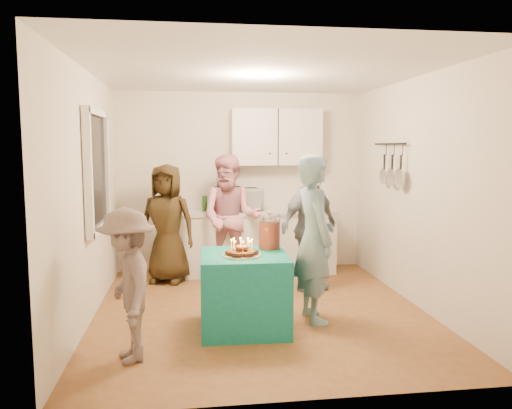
{
  "coord_description": "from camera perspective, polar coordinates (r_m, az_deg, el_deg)",
  "views": [
    {
      "loc": [
        -0.77,
        -5.32,
        1.81
      ],
      "look_at": [
        0.0,
        0.35,
        1.15
      ],
      "focal_mm": 35.0,
      "sensor_mm": 36.0,
      "label": 1
    }
  ],
  "objects": [
    {
      "name": "counter",
      "position": [
        7.22,
        0.14,
        -4.44
      ],
      "size": [
        2.2,
        0.58,
        0.86
      ],
      "primitive_type": "cube",
      "color": "white",
      "rests_on": "floor"
    },
    {
      "name": "back_wall",
      "position": [
        7.37,
        -1.72,
        2.62
      ],
      "size": [
        3.6,
        3.6,
        0.0
      ],
      "primitive_type": "plane",
      "color": "silver",
      "rests_on": "floor"
    },
    {
      "name": "donut_cake",
      "position": [
        4.84,
        -1.65,
        -4.87
      ],
      "size": [
        0.38,
        0.38,
        0.18
      ],
      "primitive_type": null,
      "color": "#381C0C",
      "rests_on": "party_table"
    },
    {
      "name": "woman_back_center",
      "position": [
        6.73,
        -2.9,
        -1.59
      ],
      "size": [
        0.97,
        0.84,
        1.71
      ],
      "primitive_type": "imported",
      "rotation": [
        0.0,
        0.0,
        -0.26
      ],
      "color": "#D16D8B",
      "rests_on": "floor"
    },
    {
      "name": "man_birthday",
      "position": [
        5.2,
        6.67,
        -3.91
      ],
      "size": [
        0.48,
        0.67,
        1.73
      ],
      "primitive_type": "imported",
      "rotation": [
        0.0,
        0.0,
        1.68
      ],
      "color": "#789BAE",
      "rests_on": "floor"
    },
    {
      "name": "pot_rack",
      "position": [
        6.51,
        14.79,
        4.52
      ],
      "size": [
        0.12,
        1.0,
        0.6
      ],
      "primitive_type": "cube",
      "color": "black",
      "rests_on": "right_wall"
    },
    {
      "name": "upper_cabinet",
      "position": [
        7.28,
        2.34,
        7.68
      ],
      "size": [
        1.3,
        0.3,
        0.8
      ],
      "primitive_type": "cube",
      "color": "white",
      "rests_on": "back_wall"
    },
    {
      "name": "woman_back_left",
      "position": [
        6.77,
        -10.14,
        -2.16
      ],
      "size": [
        0.9,
        0.72,
        1.59
      ],
      "primitive_type": "imported",
      "rotation": [
        0.0,
        0.0,
        -0.32
      ],
      "color": "#4F3916",
      "rests_on": "floor"
    },
    {
      "name": "party_table",
      "position": [
        5.04,
        -1.38,
        -9.9
      ],
      "size": [
        0.88,
        0.88,
        0.76
      ],
      "primitive_type": "cube",
      "rotation": [
        0.0,
        0.0,
        -0.03
      ],
      "color": "#127B72",
      "rests_on": "floor"
    },
    {
      "name": "woman_back_right",
      "position": [
        6.3,
        6.16,
        -2.47
      ],
      "size": [
        1.02,
        0.89,
        1.64
      ],
      "primitive_type": "imported",
      "rotation": [
        0.0,
        0.0,
        0.62
      ],
      "color": "#102036",
      "rests_on": "floor"
    },
    {
      "name": "left_wall",
      "position": [
        5.44,
        -18.62,
        0.86
      ],
      "size": [
        4.0,
        4.0,
        0.0
      ],
      "primitive_type": "plane",
      "color": "silver",
      "rests_on": "floor"
    },
    {
      "name": "child_near_left",
      "position": [
        4.38,
        -14.49,
        -8.92
      ],
      "size": [
        0.69,
        0.94,
        1.31
      ],
      "primitive_type": "imported",
      "rotation": [
        0.0,
        0.0,
        -1.3
      ],
      "color": "#60504D",
      "rests_on": "floor"
    },
    {
      "name": "ceiling",
      "position": [
        5.43,
        0.51,
        14.95
      ],
      "size": [
        4.0,
        4.0,
        0.0
      ],
      "primitive_type": "plane",
      "color": "white",
      "rests_on": "floor"
    },
    {
      "name": "window_night",
      "position": [
        5.71,
        -17.85,
        3.66
      ],
      "size": [
        0.04,
        1.0,
        1.2
      ],
      "primitive_type": "cube",
      "color": "black",
      "rests_on": "left_wall"
    },
    {
      "name": "microwave",
      "position": [
        7.09,
        -1.79,
        0.57
      ],
      "size": [
        0.64,
        0.5,
        0.31
      ],
      "primitive_type": "imported",
      "rotation": [
        0.0,
        0.0,
        0.22
      ],
      "color": "white",
      "rests_on": "countertop"
    },
    {
      "name": "countertop",
      "position": [
        7.14,
        0.14,
        -0.86
      ],
      "size": [
        2.24,
        0.62,
        0.05
      ],
      "primitive_type": "cube",
      "color": "beige",
      "rests_on": "counter"
    },
    {
      "name": "punch_jar",
      "position": [
        5.18,
        1.53,
        -3.19
      ],
      "size": [
        0.22,
        0.22,
        0.34
      ],
      "primitive_type": "cylinder",
      "color": "#B8280E",
      "rests_on": "party_table"
    },
    {
      "name": "floor",
      "position": [
        5.67,
        0.49,
        -12.04
      ],
      "size": [
        4.0,
        4.0,
        0.0
      ],
      "primitive_type": "plane",
      "color": "brown",
      "rests_on": "ground"
    },
    {
      "name": "right_wall",
      "position": [
        5.93,
        18.0,
        1.32
      ],
      "size": [
        4.0,
        4.0,
        0.0
      ],
      "primitive_type": "plane",
      "color": "silver",
      "rests_on": "floor"
    }
  ]
}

